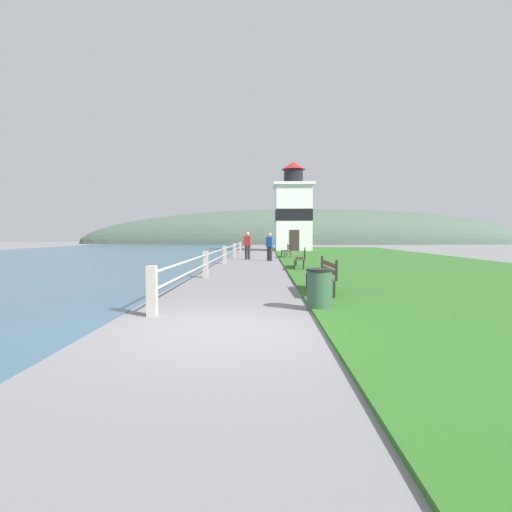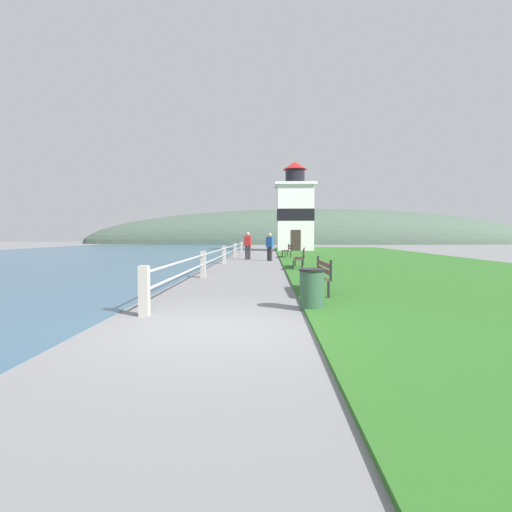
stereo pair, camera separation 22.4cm
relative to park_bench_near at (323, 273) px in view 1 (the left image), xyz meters
The scene contains 12 objects.
ground_plane 4.43m from the park_bench_near, 119.08° to the right, with size 160.00×160.00×0.00m, color slate.
grass_verge 13.82m from the park_bench_near, 66.82° to the left, with size 12.00×49.62×0.06m.
water_strip 20.60m from the park_bench_near, 141.93° to the left, with size 24.00×79.39×0.01m.
seawall_railing 11.31m from the park_bench_near, 108.61° to the left, with size 0.18×27.30×0.95m.
park_bench_near is the anchor object (origin of this frame).
park_bench_midway 7.64m from the park_bench_near, 88.81° to the left, with size 0.68×2.03×0.94m.
park_bench_far 16.46m from the park_bench_near, 89.95° to the left, with size 0.60×1.65×0.94m.
lighthouse 28.75m from the park_bench_near, 87.45° to the left, with size 3.87×3.87×8.54m.
person_strolling 13.28m from the park_bench_near, 95.19° to the left, with size 0.46×0.39×1.65m.
person_by_railing 14.83m from the park_bench_near, 99.94° to the left, with size 0.46×0.33×1.71m.
trash_bin 2.19m from the park_bench_near, 100.23° to the right, with size 0.54×0.54×0.84m.
distant_hillside 59.53m from the park_bench_near, 84.35° to the left, with size 80.00×16.00×12.00m.
Camera 1 is at (0.64, -6.38, 1.53)m, focal length 28.00 mm.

